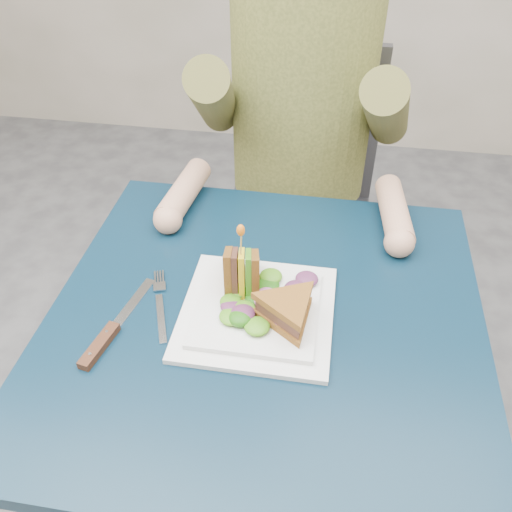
% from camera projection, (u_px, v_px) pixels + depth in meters
% --- Properties ---
extents(ground, '(4.00, 4.00, 0.00)m').
position_uv_depth(ground, '(262.00, 507.00, 1.41)').
color(ground, '#4E4E50').
rests_on(ground, ground).
extents(table, '(0.75, 0.75, 0.73)m').
position_uv_depth(table, '(265.00, 344.00, 0.99)').
color(table, black).
rests_on(table, ground).
extents(chair, '(0.42, 0.40, 0.93)m').
position_uv_depth(chair, '(299.00, 188.00, 1.58)').
color(chair, '#47474C').
rests_on(chair, ground).
extents(diner, '(0.54, 0.59, 0.74)m').
position_uv_depth(diner, '(303.00, 79.00, 1.26)').
color(diner, brown).
rests_on(diner, chair).
extents(plate, '(0.26, 0.26, 0.02)m').
position_uv_depth(plate, '(257.00, 311.00, 0.93)').
color(plate, white).
rests_on(plate, table).
extents(sandwich_flat, '(0.17, 0.17, 0.05)m').
position_uv_depth(sandwich_flat, '(288.00, 310.00, 0.88)').
color(sandwich_flat, brown).
rests_on(sandwich_flat, plate).
extents(sandwich_upright, '(0.08, 0.14, 0.14)m').
position_uv_depth(sandwich_upright, '(242.00, 272.00, 0.94)').
color(sandwich_upright, brown).
rests_on(sandwich_upright, plate).
extents(fork, '(0.07, 0.17, 0.01)m').
position_uv_depth(fork, '(160.00, 307.00, 0.95)').
color(fork, silver).
rests_on(fork, table).
extents(knife, '(0.06, 0.22, 0.02)m').
position_uv_depth(knife, '(106.00, 337.00, 0.89)').
color(knife, silver).
rests_on(knife, table).
extents(toothpick, '(0.01, 0.01, 0.06)m').
position_uv_depth(toothpick, '(241.00, 244.00, 0.90)').
color(toothpick, tan).
rests_on(toothpick, sandwich_upright).
extents(toothpick_frill, '(0.01, 0.01, 0.02)m').
position_uv_depth(toothpick_frill, '(241.00, 230.00, 0.88)').
color(toothpick_frill, orange).
rests_on(toothpick_frill, sandwich_upright).
extents(lettuce_spill, '(0.15, 0.13, 0.02)m').
position_uv_depth(lettuce_spill, '(261.00, 299.00, 0.93)').
color(lettuce_spill, '#337A14').
rests_on(lettuce_spill, plate).
extents(onion_ring, '(0.04, 0.04, 0.02)m').
position_uv_depth(onion_ring, '(266.00, 299.00, 0.92)').
color(onion_ring, '#9E4C7A').
rests_on(onion_ring, plate).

